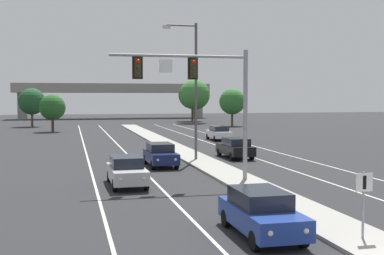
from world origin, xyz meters
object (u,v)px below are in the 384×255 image
object	(u,v)px
car_oncoming_navy	(161,154)
car_receding_white	(219,133)
car_oncoming_silver	(127,171)
tree_far_right_a	(232,102)
street_lamp_median	(193,83)
tree_far_right_c	(192,95)
tree_far_right_b	(195,95)
car_receding_black	(235,148)
tree_far_left_b	(32,102)
car_oncoming_blue	(261,212)
overhead_signal_mast	(203,86)
median_sign_post	(364,195)
tree_far_left_a	(52,107)

from	to	relation	value
car_oncoming_navy	car_receding_white	distance (m)	21.51
car_oncoming_silver	tree_far_right_a	bearing A→B (deg)	66.23
street_lamp_median	tree_far_right_c	xyz separation A→B (m)	(14.31, 59.71, -0.69)
tree_far_right_b	car_receding_black	bearing A→B (deg)	-100.38
street_lamp_median	tree_far_left_b	bearing A→B (deg)	107.13
car_oncoming_blue	car_receding_white	bearing A→B (deg)	75.67
car_oncoming_navy	car_receding_white	xyz separation A→B (m)	(9.82, 19.14, 0.00)
tree_far_right_c	tree_far_right_b	bearing A→B (deg)	-99.77
car_receding_black	car_oncoming_navy	bearing A→B (deg)	-153.50
street_lamp_median	tree_far_left_b	distance (m)	50.22
overhead_signal_mast	tree_far_right_c	xyz separation A→B (m)	(16.08, 69.34, -0.24)
car_receding_black	street_lamp_median	bearing A→B (deg)	-164.13
car_oncoming_silver	car_receding_white	xyz separation A→B (m)	(12.91, 26.27, 0.00)
tree_far_right_b	median_sign_post	bearing A→B (deg)	-99.65
car_receding_black	tree_far_right_a	world-z (taller)	tree_far_right_a
tree_far_right_a	car_oncoming_navy	bearing A→B (deg)	-113.83
tree_far_left_a	overhead_signal_mast	bearing A→B (deg)	-78.08
median_sign_post	car_receding_white	distance (m)	39.28
overhead_signal_mast	car_oncoming_blue	world-z (taller)	overhead_signal_mast
median_sign_post	overhead_signal_mast	bearing A→B (deg)	100.31
tree_far_left_b	tree_far_right_b	size ratio (longest dim) A/B	0.78
tree_far_right_a	tree_far_right_c	world-z (taller)	tree_far_right_c
tree_far_right_c	car_oncoming_navy	bearing A→B (deg)	-105.47
overhead_signal_mast	tree_far_left_a	size ratio (longest dim) A/B	1.50
street_lamp_median	tree_far_right_a	distance (m)	45.48
tree_far_left_a	street_lamp_median	bearing A→B (deg)	-72.27
median_sign_post	tree_far_left_a	world-z (taller)	tree_far_left_a
overhead_signal_mast	tree_far_right_b	size ratio (longest dim) A/B	0.97
street_lamp_median	tree_far_left_a	world-z (taller)	street_lamp_median
car_oncoming_silver	tree_far_right_b	size ratio (longest dim) A/B	0.57
median_sign_post	tree_far_right_a	distance (m)	66.10
car_receding_black	tree_far_right_b	xyz separation A→B (m)	(9.45, 51.62, 4.32)
tree_far_right_a	tree_far_left_a	bearing A→B (deg)	-165.56
car_receding_white	tree_far_left_b	size ratio (longest dim) A/B	0.73
tree_far_left_a	tree_far_right_a	world-z (taller)	tree_far_right_a
car_oncoming_blue	car_oncoming_silver	world-z (taller)	same
street_lamp_median	car_oncoming_navy	xyz separation A→B (m)	(-2.83, -2.19, -4.97)
car_oncoming_silver	tree_far_left_b	world-z (taller)	tree_far_left_b
tree_far_right_c	tree_far_right_b	world-z (taller)	tree_far_right_b
car_receding_black	tree_far_right_a	distance (m)	43.35
car_oncoming_blue	tree_far_right_b	size ratio (longest dim) A/B	0.57
median_sign_post	car_receding_black	xyz separation A→B (m)	(3.20, 22.81, -0.77)
median_sign_post	car_oncoming_navy	size ratio (longest dim) A/B	0.49
street_lamp_median	tree_far_right_c	bearing A→B (deg)	76.53
car_oncoming_blue	overhead_signal_mast	bearing A→B (deg)	86.09
tree_far_right_c	tree_far_left_a	bearing A→B (deg)	-135.92
car_receding_white	tree_far_right_a	bearing A→B (deg)	68.82
street_lamp_median	car_oncoming_silver	bearing A→B (deg)	-122.38
tree_far_right_b	car_receding_white	bearing A→B (deg)	-99.68
tree_far_left_a	tree_far_right_a	size ratio (longest dim) A/B	0.83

